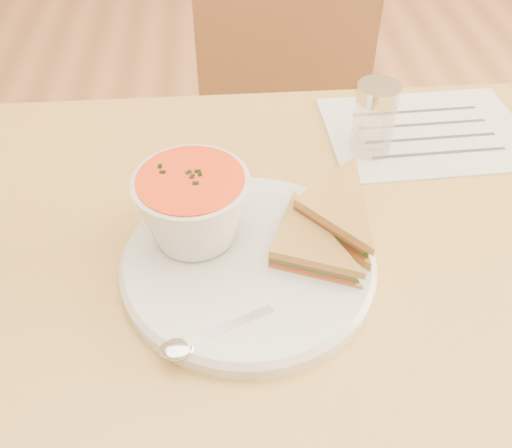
{
  "coord_description": "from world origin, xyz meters",
  "views": [
    {
      "loc": [
        -0.14,
        -0.44,
        1.23
      ],
      "look_at": [
        -0.11,
        0.0,
        0.8
      ],
      "focal_mm": 40.0,
      "sensor_mm": 36.0,
      "label": 1
    }
  ],
  "objects_px": {
    "chair_far": "(278,152)",
    "soup_bowl": "(193,210)",
    "dining_table": "(323,411)",
    "condiment_shaker": "(374,120)",
    "plate": "(248,264)"
  },
  "relations": [
    {
      "from": "plate",
      "to": "dining_table",
      "type": "bearing_deg",
      "value": 9.31
    },
    {
      "from": "dining_table",
      "to": "chair_far",
      "type": "xyz_separation_m",
      "value": [
        -0.01,
        0.58,
        0.08
      ]
    },
    {
      "from": "plate",
      "to": "condiment_shaker",
      "type": "distance_m",
      "value": 0.28
    },
    {
      "from": "chair_far",
      "to": "soup_bowl",
      "type": "xyz_separation_m",
      "value": [
        -0.16,
        -0.57,
        0.35
      ]
    },
    {
      "from": "soup_bowl",
      "to": "condiment_shaker",
      "type": "height_order",
      "value": "same"
    },
    {
      "from": "condiment_shaker",
      "to": "chair_far",
      "type": "bearing_deg",
      "value": 100.85
    },
    {
      "from": "chair_far",
      "to": "plate",
      "type": "relative_size",
      "value": 3.28
    },
    {
      "from": "soup_bowl",
      "to": "dining_table",
      "type": "bearing_deg",
      "value": -5.8
    },
    {
      "from": "dining_table",
      "to": "soup_bowl",
      "type": "distance_m",
      "value": 0.47
    },
    {
      "from": "plate",
      "to": "condiment_shaker",
      "type": "relative_size",
      "value": 2.72
    },
    {
      "from": "dining_table",
      "to": "plate",
      "type": "height_order",
      "value": "plate"
    },
    {
      "from": "dining_table",
      "to": "soup_bowl",
      "type": "bearing_deg",
      "value": 174.2
    },
    {
      "from": "condiment_shaker",
      "to": "dining_table",
      "type": "bearing_deg",
      "value": -108.72
    },
    {
      "from": "dining_table",
      "to": "condiment_shaker",
      "type": "relative_size",
      "value": 9.75
    },
    {
      "from": "dining_table",
      "to": "condiment_shaker",
      "type": "distance_m",
      "value": 0.47
    }
  ]
}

